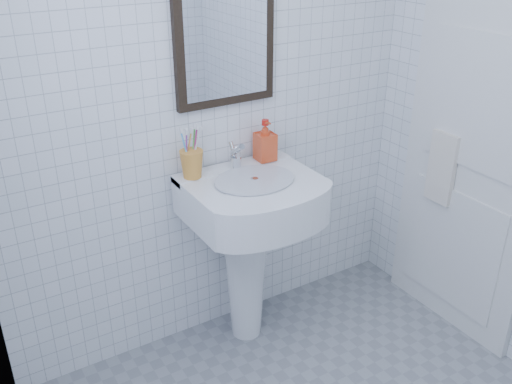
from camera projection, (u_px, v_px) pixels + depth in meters
wall_back at (214, 103)px, 2.68m from camera, size 2.20×0.02×2.50m
wall_left at (23, 320)px, 1.24m from camera, size 0.02×2.40×2.50m
washbasin at (248, 232)px, 2.81m from camera, size 0.62×0.45×0.95m
faucet at (236, 157)px, 2.74m from camera, size 0.06×0.12×0.14m
toothbrush_cup at (192, 164)px, 2.63m from camera, size 0.14×0.14×0.13m
soap_dispenser at (265, 140)px, 2.81m from camera, size 0.10×0.10×0.21m
wall_mirror at (225, 37)px, 2.56m from camera, size 0.50×0.04×0.62m
bathroom_door at (472, 151)px, 2.80m from camera, size 0.04×0.80×2.00m
towel_ring at (450, 135)px, 2.87m from camera, size 0.01×0.18×0.18m
hand_towel at (442, 168)px, 2.94m from camera, size 0.03×0.16×0.38m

